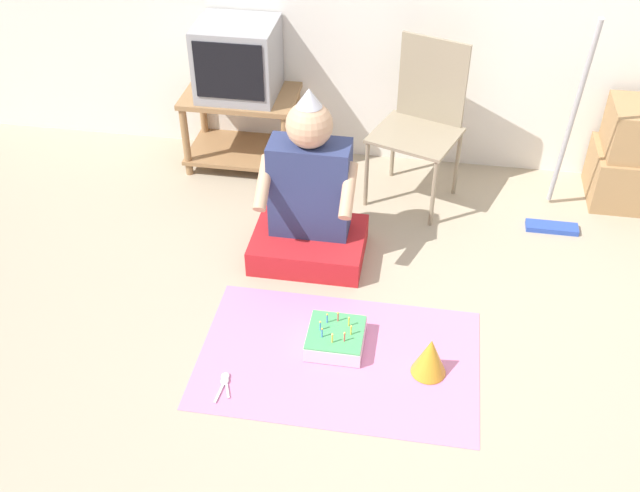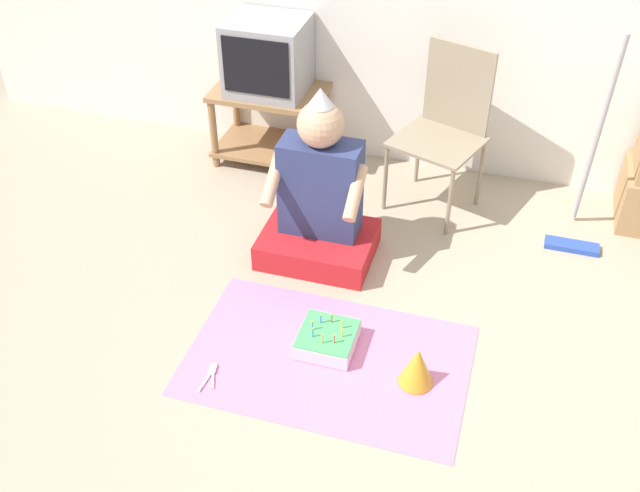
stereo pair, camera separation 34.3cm
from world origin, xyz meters
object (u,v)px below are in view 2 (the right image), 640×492
object	(u,v)px
dust_mop	(586,187)
person_seated	(319,202)
party_hat_blue	(417,366)
tv	(268,56)
folding_chair	(447,121)
birthday_cake	(327,339)

from	to	relation	value
dust_mop	person_seated	distance (m)	1.37
person_seated	party_hat_blue	world-z (taller)	person_seated
tv	dust_mop	bearing A→B (deg)	-10.44
tv	folding_chair	distance (m)	1.10
tv	party_hat_blue	world-z (taller)	tv
dust_mop	birthday_cake	world-z (taller)	dust_mop
tv	birthday_cake	bearing A→B (deg)	-61.89
party_hat_blue	folding_chair	bearing A→B (deg)	95.78
dust_mop	birthday_cake	bearing A→B (deg)	-132.36
person_seated	birthday_cake	size ratio (longest dim) A/B	3.67
birthday_cake	party_hat_blue	distance (m)	0.44
birthday_cake	party_hat_blue	bearing A→B (deg)	-12.61
folding_chair	party_hat_blue	xyz separation A→B (m)	(0.14, -1.43, -0.41)
tv	person_seated	size ratio (longest dim) A/B	0.48
tv	birthday_cake	xyz separation A→B (m)	(0.79, -1.48, -0.64)
folding_chair	party_hat_blue	bearing A→B (deg)	-84.22
tv	dust_mop	world-z (taller)	dust_mop
folding_chair	party_hat_blue	distance (m)	1.49
party_hat_blue	dust_mop	bearing A→B (deg)	63.53
folding_chair	person_seated	bearing A→B (deg)	-127.44
folding_chair	tv	bearing A→B (deg)	171.92
tv	person_seated	bearing A→B (deg)	-56.03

